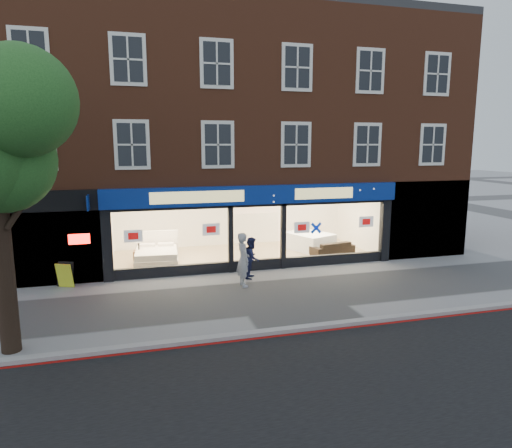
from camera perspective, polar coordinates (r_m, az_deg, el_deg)
name	(u,v)px	position (r m, az deg, el deg)	size (l,w,h in m)	color
ground	(283,294)	(15.03, 3.34, -8.76)	(120.00, 120.00, 0.00)	gray
kerb_line	(321,331)	(12.33, 8.11, -13.11)	(60.00, 0.10, 0.01)	#8C0A07
kerb_stone	(318,326)	(12.48, 7.74, -12.55)	(60.00, 0.25, 0.12)	gray
showroom_floor	(244,255)	(19.86, -1.55, -3.95)	(11.00, 4.50, 0.10)	tan
building	(233,102)	(21.00, -2.83, 14.99)	(19.00, 8.26, 10.30)	brown
display_bed	(157,255)	(18.71, -12.32, -3.85)	(1.86, 2.20, 1.17)	white
bedside_table	(139,257)	(18.80, -14.38, -4.04)	(0.45, 0.45, 0.55)	brown
mattress_stack	(310,241)	(20.79, 6.71, -2.17)	(2.16, 2.37, 0.76)	white
sofa	(332,248)	(20.05, 9.49, -2.97)	(1.94, 0.76, 0.57)	black
a_board	(65,275)	(16.90, -22.76, -5.88)	(0.56, 0.36, 0.86)	yellow
pedestrian_grey	(243,259)	(15.63, -1.61, -4.45)	(0.68, 0.45, 1.86)	#9C9DA3
pedestrian_blue	(252,258)	(16.58, -0.52, -4.23)	(0.73, 0.57, 1.51)	#171C42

